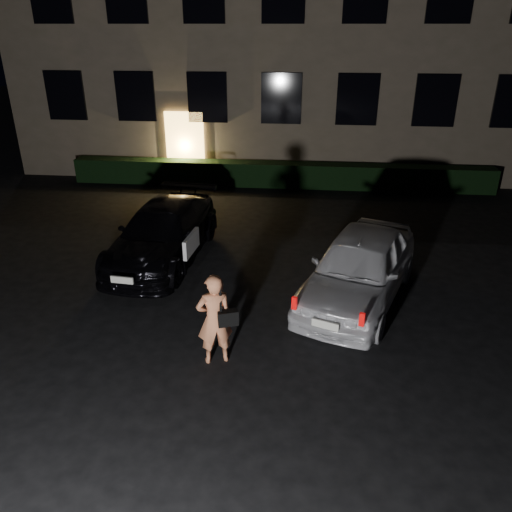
# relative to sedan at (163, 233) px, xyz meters

# --- Properties ---
(ground) EXTENTS (80.00, 80.00, 0.00)m
(ground) POSITION_rel_sedan_xyz_m (2.48, -4.08, -0.67)
(ground) COLOR black
(ground) RESTS_ON ground
(building) EXTENTS (20.00, 8.11, 12.00)m
(building) POSITION_rel_sedan_xyz_m (2.48, 10.91, 5.33)
(building) COLOR brown
(building) RESTS_ON ground
(hedge) EXTENTS (15.00, 0.70, 0.85)m
(hedge) POSITION_rel_sedan_xyz_m (2.48, 6.42, -0.24)
(hedge) COLOR black
(hedge) RESTS_ON ground
(sedan) EXTENTS (2.27, 4.78, 1.33)m
(sedan) POSITION_rel_sedan_xyz_m (0.00, 0.00, 0.00)
(sedan) COLOR black
(sedan) RESTS_ON ground
(hatch) EXTENTS (3.15, 4.68, 1.48)m
(hatch) POSITION_rel_sedan_xyz_m (4.64, -1.60, 0.07)
(hatch) COLOR silver
(hatch) RESTS_ON ground
(man) EXTENTS (0.78, 0.59, 1.67)m
(man) POSITION_rel_sedan_xyz_m (2.03, -4.05, 0.17)
(man) COLOR #D67F55
(man) RESTS_ON ground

